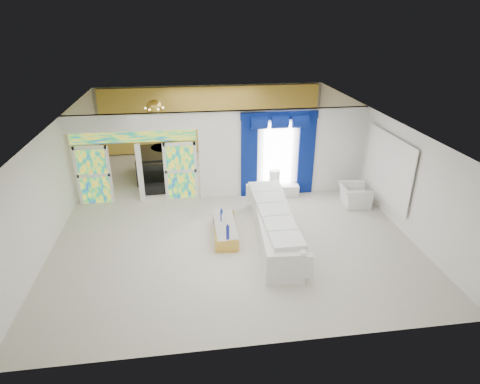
{
  "coord_description": "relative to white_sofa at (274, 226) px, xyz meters",
  "views": [
    {
      "loc": [
        -1.15,
        -11.72,
        5.94
      ],
      "look_at": [
        0.3,
        -1.2,
        1.1
      ],
      "focal_mm": 29.79,
      "sensor_mm": 36.0,
      "label": 1
    }
  ],
  "objects": [
    {
      "name": "dividing_wall",
      "position": [
        1.01,
        3.11,
        1.09
      ],
      "size": [
        5.7,
        0.18,
        3.0
      ],
      "primitive_type": "cube",
      "color": "white",
      "rests_on": "ground"
    },
    {
      "name": "blue_drape_left",
      "position": [
        -0.24,
        2.98,
        0.99
      ],
      "size": [
        0.55,
        0.1,
        2.8
      ],
      "primitive_type": "cube",
      "color": "#040A4B",
      "rests_on": "ground"
    },
    {
      "name": "table_lamp",
      "position": [
        0.63,
        2.83,
        0.25
      ],
      "size": [
        0.36,
        0.36,
        0.58
      ],
      "primitive_type": "cylinder",
      "color": "white",
      "rests_on": "console_table"
    },
    {
      "name": "white_sofa",
      "position": [
        0.0,
        0.0,
        0.0
      ],
      "size": [
        1.27,
        4.4,
        0.83
      ],
      "primitive_type": "cube",
      "rotation": [
        0.0,
        0.0,
        -0.08
      ],
      "color": "silver",
      "rests_on": "ground"
    },
    {
      "name": "stained_panel_left",
      "position": [
        -5.41,
        3.11,
        0.59
      ],
      "size": [
        0.95,
        0.04,
        2.0
      ],
      "primitive_type": "cube",
      "color": "#994C3F",
      "rests_on": "ground"
    },
    {
      "name": "tv_console",
      "position": [
        -5.55,
        4.78,
        0.01
      ],
      "size": [
        0.6,
        0.55,
        0.86
      ],
      "primitive_type": "cube",
      "rotation": [
        0.0,
        0.0,
        -0.02
      ],
      "color": "tan",
      "rests_on": "ground"
    },
    {
      "name": "wall_mirror",
      "position": [
        3.8,
        1.11,
        1.14
      ],
      "size": [
        0.04,
        2.7,
        1.9
      ],
      "primitive_type": "cube",
      "color": "white",
      "rests_on": "ground"
    },
    {
      "name": "decanters",
      "position": [
        -1.36,
        0.34,
        0.07
      ],
      "size": [
        0.15,
        1.13,
        0.22
      ],
      "color": "navy",
      "rests_on": "coffee_table"
    },
    {
      "name": "console_table",
      "position": [
        0.93,
        2.83,
        -0.23
      ],
      "size": [
        1.16,
        0.46,
        0.38
      ],
      "primitive_type": "cube",
      "rotation": [
        0.0,
        0.0,
        -0.1
      ],
      "color": "white",
      "rests_on": "ground"
    },
    {
      "name": "armchair",
      "position": [
        3.14,
        1.79,
        -0.08
      ],
      "size": [
        1.0,
        1.12,
        0.68
      ],
      "primitive_type": "imported",
      "rotation": [
        0.0,
        0.0,
        1.47
      ],
      "color": "silver",
      "rests_on": "ground"
    },
    {
      "name": "stained_transom",
      "position": [
        -3.99,
        3.11,
        1.84
      ],
      "size": [
        4.0,
        0.05,
        0.35
      ],
      "primitive_type": "cube",
      "color": "#994C3F",
      "rests_on": "dividing_header"
    },
    {
      "name": "floor",
      "position": [
        -1.14,
        2.11,
        -0.41
      ],
      "size": [
        12.0,
        12.0,
        0.0
      ],
      "primitive_type": "plane",
      "color": "#B7AF9E",
      "rests_on": "ground"
    },
    {
      "name": "window_pane",
      "position": [
        0.76,
        3.01,
        1.04
      ],
      "size": [
        1.0,
        0.02,
        2.3
      ],
      "primitive_type": "cube",
      "color": "white",
      "rests_on": "dividing_wall"
    },
    {
      "name": "blue_drape_right",
      "position": [
        1.76,
        2.98,
        0.99
      ],
      "size": [
        0.55,
        0.1,
        2.8
      ],
      "primitive_type": "cube",
      "color": "#040A4B",
      "rests_on": "ground"
    },
    {
      "name": "gold_curtains",
      "position": [
        -1.14,
        8.01,
        1.09
      ],
      "size": [
        9.7,
        0.12,
        2.9
      ],
      "primitive_type": "cube",
      "color": "gold",
      "rests_on": "ground"
    },
    {
      "name": "dividing_header",
      "position": [
        -3.99,
        3.11,
        2.31
      ],
      "size": [
        4.3,
        0.18,
        0.55
      ],
      "primitive_type": "cube",
      "color": "white",
      "rests_on": "dividing_wall"
    },
    {
      "name": "blue_pelmet",
      "position": [
        0.76,
        2.98,
        2.41
      ],
      "size": [
        2.6,
        0.12,
        0.25
      ],
      "primitive_type": "cube",
      "color": "#040A4B",
      "rests_on": "dividing_wall"
    },
    {
      "name": "chandelier",
      "position": [
        -3.44,
        5.51,
        2.24
      ],
      "size": [
        0.6,
        0.6,
        0.6
      ],
      "primitive_type": "sphere",
      "color": "gold",
      "rests_on": "ceiling"
    },
    {
      "name": "grand_piano",
      "position": [
        -3.49,
        5.25,
        0.09
      ],
      "size": [
        1.64,
        2.08,
        1.01
      ],
      "primitive_type": "cube",
      "rotation": [
        0.0,
        0.0,
        0.05
      ],
      "color": "black",
      "rests_on": "ground"
    },
    {
      "name": "coffee_table",
      "position": [
        -1.35,
        0.3,
        -0.22
      ],
      "size": [
        0.72,
        1.8,
        0.39
      ],
      "primitive_type": "cube",
      "rotation": [
        0.0,
        0.0,
        -0.08
      ],
      "color": "gold",
      "rests_on": "ground"
    },
    {
      "name": "stained_panel_right",
      "position": [
        -2.56,
        3.11,
        0.59
      ],
      "size": [
        0.95,
        0.04,
        2.0
      ],
      "primitive_type": "cube",
      "color": "#994C3F",
      "rests_on": "ground"
    },
    {
      "name": "piano_bench",
      "position": [
        -3.49,
        3.65,
        -0.25
      ],
      "size": [
        0.98,
        0.43,
        0.32
      ],
      "primitive_type": "cube",
      "rotation": [
        0.0,
        0.0,
        0.05
      ],
      "color": "black",
      "rests_on": "ground"
    }
  ]
}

